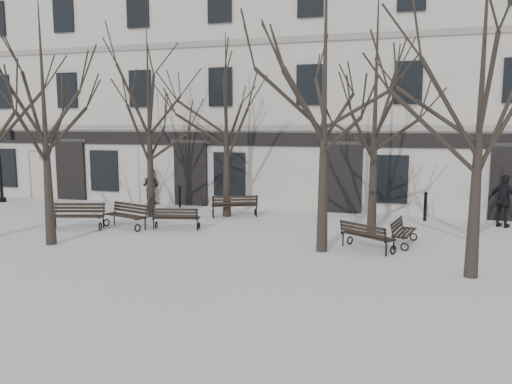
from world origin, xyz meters
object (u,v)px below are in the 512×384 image
at_px(tree_2, 325,57).
at_px(bench_2, 366,235).
at_px(bench_0, 78,215).
at_px(bench_1, 176,218).
at_px(lamp_post, 4,160).
at_px(tree_1, 43,96).
at_px(tree_3, 483,73).
at_px(bench_3, 127,215).
at_px(bench_5, 402,231).
at_px(bench_4, 235,205).

height_order(tree_2, bench_2, tree_2).
bearing_deg(tree_2, bench_0, 175.55).
xyz_separation_m(bench_1, lamp_post, (-10.72, 3.58, 1.62)).
relative_size(tree_1, tree_3, 0.93).
height_order(tree_1, bench_3, tree_1).
relative_size(tree_2, lamp_post, 2.50).
height_order(bench_0, bench_1, bench_0).
bearing_deg(bench_5, bench_0, 104.59).
bearing_deg(bench_5, bench_4, 76.10).
bearing_deg(lamp_post, bench_1, -18.48).
bearing_deg(tree_1, lamp_post, 139.86).
distance_m(bench_0, bench_5, 11.25).
height_order(tree_1, tree_3, tree_3).
relative_size(bench_1, bench_5, 1.04).
distance_m(bench_0, lamp_post, 8.62).
bearing_deg(bench_5, tree_1, 116.54).
bearing_deg(bench_2, tree_1, 45.57).
bearing_deg(lamp_post, bench_2, -14.92).
relative_size(tree_2, bench_3, 4.80).
relative_size(bench_3, bench_5, 1.13).
height_order(bench_1, bench_3, bench_3).
bearing_deg(bench_0, tree_3, -25.58).
relative_size(tree_1, tree_2, 0.82).
distance_m(bench_1, bench_4, 3.19).
distance_m(bench_5, lamp_post, 18.89).
height_order(bench_4, lamp_post, lamp_post).
bearing_deg(tree_2, bench_2, 19.52).
distance_m(bench_0, bench_3, 1.71).
distance_m(bench_2, lamp_post, 18.11).
bearing_deg(bench_2, bench_0, 32.39).
distance_m(bench_2, bench_4, 6.82).
height_order(tree_1, bench_2, tree_1).
bearing_deg(bench_3, bench_5, 19.33).
bearing_deg(lamp_post, bench_0, -31.24).
relative_size(bench_1, lamp_post, 0.48).
bearing_deg(bench_0, bench_4, 22.95).
height_order(tree_2, bench_5, tree_2).
bearing_deg(tree_3, bench_0, 170.32).
bearing_deg(bench_4, tree_2, 109.67).
bearing_deg(bench_1, bench_5, 167.32).
height_order(bench_4, bench_5, bench_4).
bearing_deg(tree_2, bench_5, 32.67).
xyz_separation_m(tree_1, bench_0, (-0.63, 2.24, -4.10)).
bearing_deg(bench_2, bench_4, -2.27).
distance_m(tree_1, tree_2, 8.51).
height_order(bench_0, lamp_post, lamp_post).
bearing_deg(tree_2, bench_3, 169.57).
height_order(tree_2, bench_0, tree_2).
relative_size(bench_5, lamp_post, 0.46).
height_order(tree_1, tree_2, tree_2).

